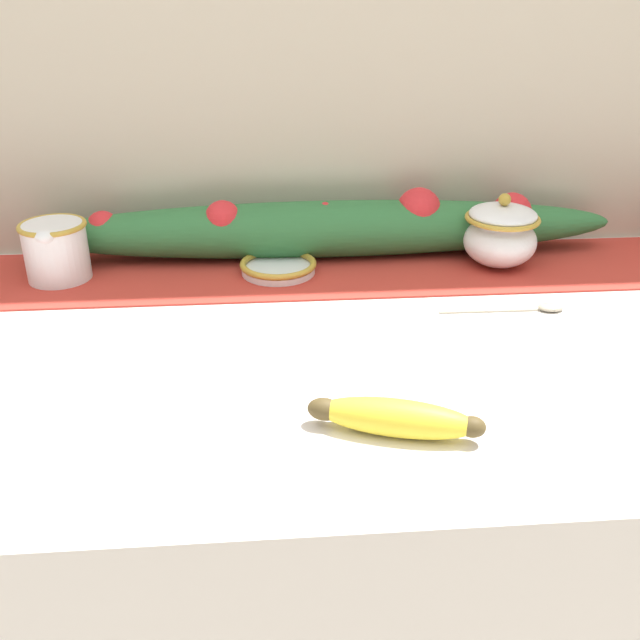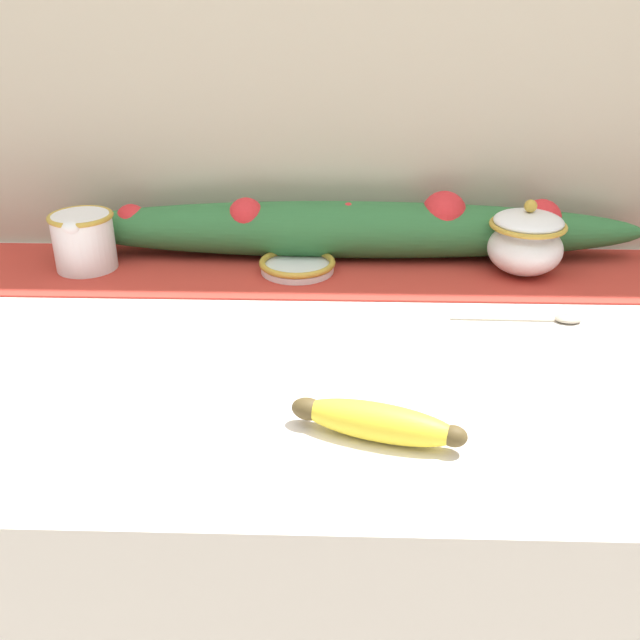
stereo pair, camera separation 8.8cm
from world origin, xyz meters
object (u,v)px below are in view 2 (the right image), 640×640
at_px(cream_pitcher, 84,239).
at_px(banana, 377,422).
at_px(small_dish, 297,265).
at_px(sugar_bowl, 526,241).
at_px(spoon, 558,319).

xyz_separation_m(cream_pitcher, banana, (0.45, -0.45, -0.03)).
bearing_deg(cream_pitcher, small_dish, -0.89).
xyz_separation_m(sugar_bowl, spoon, (0.01, -0.17, -0.05)).
relative_size(cream_pitcher, small_dish, 0.97).
height_order(sugar_bowl, small_dish, sugar_bowl).
distance_m(cream_pitcher, banana, 0.64).
bearing_deg(sugar_bowl, cream_pitcher, 179.91).
distance_m(sugar_bowl, banana, 0.52).
xyz_separation_m(sugar_bowl, banana, (-0.25, -0.45, -0.04)).
height_order(sugar_bowl, spoon, sugar_bowl).
xyz_separation_m(cream_pitcher, small_dish, (0.34, -0.01, -0.04)).
distance_m(cream_pitcher, spoon, 0.73).
bearing_deg(sugar_bowl, small_dish, -179.34).
height_order(cream_pitcher, small_dish, cream_pitcher).
height_order(sugar_bowl, banana, sugar_bowl).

